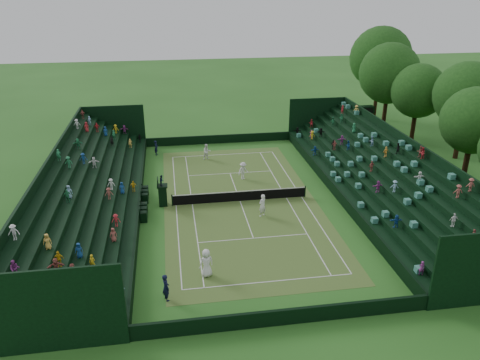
{
  "coord_description": "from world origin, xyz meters",
  "views": [
    {
      "loc": [
        -5.64,
        -35.95,
        17.55
      ],
      "look_at": [
        0.0,
        0.0,
        2.0
      ],
      "focal_mm": 35.0,
      "sensor_mm": 36.0,
      "label": 1
    }
  ],
  "objects": [
    {
      "name": "north_grandstand",
      "position": [
        12.66,
        0.0,
        1.55
      ],
      "size": [
        6.6,
        32.0,
        4.9
      ],
      "color": "black",
      "rests_on": "ground"
    },
    {
      "name": "perimeter_wall_west",
      "position": [
        -8.48,
        0.0,
        0.5
      ],
      "size": [
        0.2,
        31.77,
        1.0
      ],
      "primitive_type": "cube",
      "color": "black",
      "rests_on": "ground"
    },
    {
      "name": "perimeter_wall_east",
      "position": [
        8.48,
        0.0,
        0.5
      ],
      "size": [
        0.2,
        31.77,
        1.0
      ],
      "primitive_type": "cube",
      "color": "black",
      "rests_on": "ground"
    },
    {
      "name": "south_grandstand",
      "position": [
        -12.66,
        0.0,
        1.55
      ],
      "size": [
        6.6,
        32.0,
        4.9
      ],
      "color": "black",
      "rests_on": "ground"
    },
    {
      "name": "line_judge_south",
      "position": [
        -6.42,
        -12.69,
        0.88
      ],
      "size": [
        0.63,
        0.75,
        1.76
      ],
      "primitive_type": "imported",
      "rotation": [
        0.0,
        0.0,
        1.95
      ],
      "color": "black",
      "rests_on": "ground"
    },
    {
      "name": "scoreboard_tower",
      "position": [
        17.75,
        16.0,
        3.14
      ],
      "size": [
        2.0,
        1.0,
        3.7
      ],
      "color": "black",
      "rests_on": "ground"
    },
    {
      "name": "player_far_east",
      "position": [
        1.06,
        4.81,
        0.86
      ],
      "size": [
        1.28,
        1.06,
        1.72
      ],
      "primitive_type": "imported",
      "rotation": [
        0.0,
        0.0,
        0.45
      ],
      "color": "silver",
      "rests_on": "ground"
    },
    {
      "name": "perimeter_wall_north",
      "position": [
        0.0,
        15.88,
        0.5
      ],
      "size": [
        17.17,
        0.2,
        1.0
      ],
      "primitive_type": "cube",
      "color": "black",
      "rests_on": "ground"
    },
    {
      "name": "player_near_east",
      "position": [
        1.35,
        -2.99,
        0.96
      ],
      "size": [
        0.84,
        0.77,
        1.92
      ],
      "primitive_type": "imported",
      "rotation": [
        0.0,
        0.0,
        3.72
      ],
      "color": "white",
      "rests_on": "ground"
    },
    {
      "name": "courtside_chairs",
      "position": [
        -8.1,
        0.02,
        0.46
      ],
      "size": [
        0.56,
        5.53,
        1.22
      ],
      "color": "black",
      "rests_on": "ground"
    },
    {
      "name": "player_far_west",
      "position": [
        -1.88,
        10.7,
        0.86
      ],
      "size": [
        0.98,
        0.85,
        1.72
      ],
      "primitive_type": "imported",
      "rotation": [
        0.0,
        0.0,
        0.26
      ],
      "color": "white",
      "rests_on": "ground"
    },
    {
      "name": "tennis_net",
      "position": [
        0.0,
        0.0,
        0.53
      ],
      "size": [
        11.67,
        0.1,
        1.06
      ],
      "color": "black",
      "rests_on": "ground"
    },
    {
      "name": "tree_row",
      "position": [
        22.16,
        12.81,
        7.04
      ],
      "size": [
        10.7,
        35.28,
        12.26
      ],
      "color": "black",
      "rests_on": "ground"
    },
    {
      "name": "umpire_chair",
      "position": [
        -6.56,
        0.24,
        1.18
      ],
      "size": [
        0.88,
        0.88,
        2.76
      ],
      "color": "black",
      "rests_on": "ground"
    },
    {
      "name": "ground",
      "position": [
        0.0,
        0.0,
        0.0
      ],
      "size": [
        160.0,
        160.0,
        0.0
      ],
      "primitive_type": "plane",
      "color": "#265B1C",
      "rests_on": "ground"
    },
    {
      "name": "perimeter_wall_south",
      "position": [
        0.0,
        -15.88,
        0.5
      ],
      "size": [
        17.17,
        0.2,
        1.0
      ],
      "primitive_type": "cube",
      "color": "black",
      "rests_on": "ground"
    },
    {
      "name": "line_judge_north",
      "position": [
        -7.2,
        12.99,
        0.81
      ],
      "size": [
        0.5,
        0.66,
        1.61
      ],
      "primitive_type": "imported",
      "rotation": [
        0.0,
        0.0,
        1.35
      ],
      "color": "black",
      "rests_on": "ground"
    },
    {
      "name": "player_near_west",
      "position": [
        -3.83,
        -10.6,
        0.97
      ],
      "size": [
        1.11,
        0.92,
        1.94
      ],
      "primitive_type": "imported",
      "rotation": [
        0.0,
        0.0,
        3.51
      ],
      "color": "white",
      "rests_on": "ground"
    },
    {
      "name": "court_surface",
      "position": [
        0.0,
        0.0,
        0.01
      ],
      "size": [
        12.97,
        26.77,
        0.01
      ],
      "primitive_type": "cube",
      "color": "#387E2A",
      "rests_on": "ground"
    }
  ]
}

